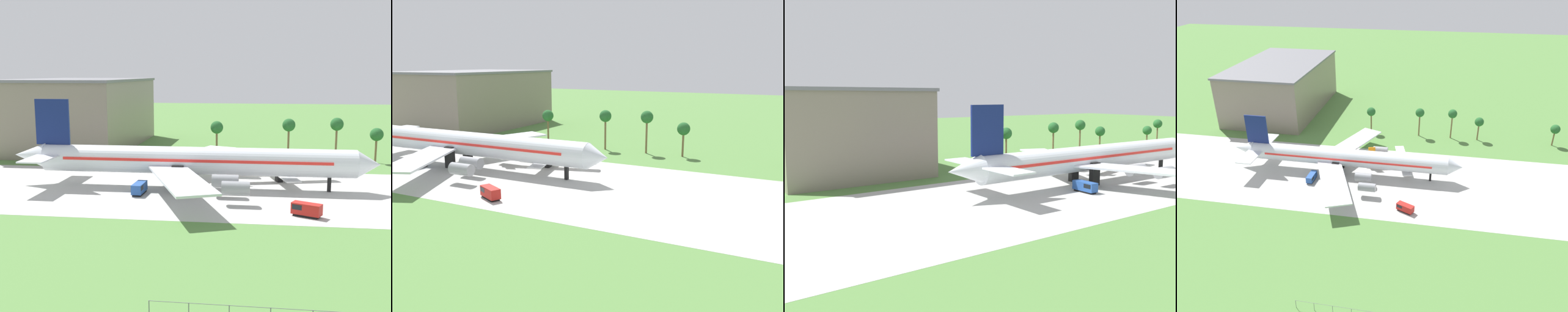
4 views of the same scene
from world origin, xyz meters
The scene contains 8 objects.
ground_plane centered at (0.00, 0.00, 0.00)m, with size 600.00×600.00×0.00m, color #517F3D.
taxiway_strip centered at (0.00, 0.00, 0.01)m, with size 320.00×44.00×0.02m.
jet_airliner centered at (-43.98, 2.40, 5.90)m, with size 78.76×55.92×18.87m.
regional_aircraft centered at (-24.73, 10.91, 2.53)m, with size 24.61×22.34×7.68m.
baggage_tug centered at (-21.14, -16.39, 1.28)m, with size 5.42×4.03×2.37m.
catering_van centered at (-53.37, -4.69, 1.26)m, with size 2.18×5.63×2.33m.
terminal_building centered at (-88.33, 59.21, 11.28)m, with size 36.72×61.20×22.53m.
palm_tree_row centered at (0.24, 38.14, 8.76)m, with size 83.16×3.60×12.35m.
Camera 2 is at (31.52, -80.38, 25.90)m, focal length 40.00 mm.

